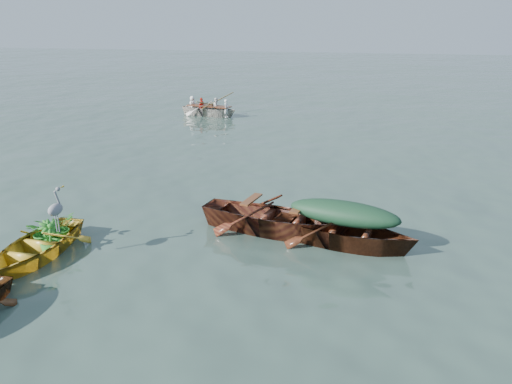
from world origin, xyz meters
TOP-DOWN VIEW (x-y plane):
  - ground at (0.00, 0.00)m, footprint 140.00×140.00m
  - yellow_dinghy at (-3.65, -2.12)m, footprint 1.63×3.49m
  - green_tarp_boat at (2.44, 0.07)m, footprint 4.60×2.16m
  - open_wooden_boat at (0.86, 0.36)m, footprint 5.10×2.32m
  - rowed_boat at (-5.66, 14.14)m, footprint 4.41×2.08m
  - green_tarp_cover at (2.44, 0.07)m, footprint 2.53×1.19m
  - thwart_benches at (0.86, 0.36)m, footprint 2.57×1.31m
  - heron at (-3.11, -2.05)m, footprint 0.30×0.41m
  - dinghy_weeds at (-3.65, -1.57)m, footprint 0.74×0.93m
  - rowers at (-5.66, 14.14)m, footprint 3.14×1.71m
  - oars at (-5.66, 14.14)m, footprint 1.10×2.67m

SIDE VIEW (x-z plane):
  - ground at x=0.00m, z-range 0.00..0.00m
  - yellow_dinghy at x=-3.65m, z-range -0.47..0.47m
  - green_tarp_boat at x=2.44m, z-range -0.52..0.52m
  - open_wooden_boat at x=0.86m, z-range -0.59..0.59m
  - rowed_boat at x=-5.66m, z-range -0.50..0.50m
  - oars at x=-5.66m, z-range 0.50..0.56m
  - thwart_benches at x=0.86m, z-range 0.59..0.63m
  - dinghy_weeds at x=-3.65m, z-range 0.47..1.07m
  - green_tarp_cover at x=2.44m, z-range 0.52..1.04m
  - rowers at x=-5.66m, z-range 0.50..1.26m
  - heron at x=-3.11m, z-range 0.47..1.39m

